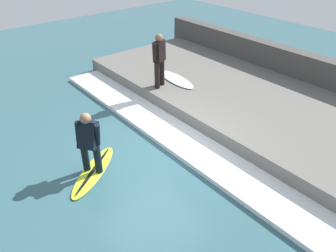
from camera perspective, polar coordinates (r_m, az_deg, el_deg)
name	(u,v)px	position (r m, az deg, el deg)	size (l,w,h in m)	color
ground_plane	(151,157)	(8.14, -2.90, -5.45)	(28.00, 28.00, 0.00)	#335B66
concrete_ledge	(250,103)	(10.35, 14.05, 3.93)	(4.40, 11.67, 0.47)	#66635E
back_wall	(297,70)	(12.10, 21.56, 8.98)	(0.50, 12.25, 1.30)	#474442
wave_foam_crest	(182,140)	(8.63, 2.51, -2.49)	(1.12, 11.09, 0.12)	white
surfboard_riding	(94,171)	(7.86, -12.84, -7.67)	(1.85, 1.53, 0.07)	#BFE02D
surfer_riding	(89,140)	(7.35, -13.64, -2.43)	(0.58, 0.57, 1.52)	black
surfer_waiting_near	(159,58)	(10.20, -1.53, 11.77)	(0.54, 0.38, 1.68)	black
surfboard_waiting_near	(176,79)	(10.99, 1.39, 8.17)	(0.73, 1.81, 0.06)	silver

